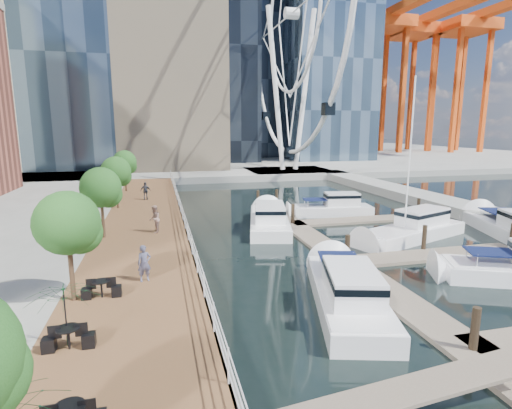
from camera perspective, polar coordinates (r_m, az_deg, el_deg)
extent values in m
plane|color=black|center=(17.06, 15.87, -17.68)|extent=(520.00, 520.00, 0.00)
cube|color=brown|center=(28.94, -15.82, -4.64)|extent=(6.00, 60.00, 1.00)
cube|color=#595954|center=(28.96, -9.87, -4.37)|extent=(0.25, 60.00, 1.00)
cube|color=gray|center=(115.42, -9.96, 6.98)|extent=(200.00, 114.00, 1.00)
cube|color=gray|center=(43.69, 25.94, -0.16)|extent=(4.00, 60.00, 1.00)
cube|color=gray|center=(68.87, 4.74, 4.57)|extent=(14.00, 12.00, 1.00)
cube|color=#6D6051|center=(26.52, 10.90, -6.74)|extent=(2.00, 32.00, 0.20)
cube|color=#6D6051|center=(27.94, 23.99, -6.60)|extent=(12.00, 2.00, 0.20)
cube|color=#6D6051|center=(36.04, 14.32, -2.19)|extent=(12.00, 2.00, 0.20)
cylinder|color=white|center=(67.96, 2.84, 15.91)|extent=(0.80, 0.80, 26.00)
cylinder|color=white|center=(69.54, 6.95, 15.73)|extent=(0.80, 0.80, 26.00)
torus|color=white|center=(70.77, 5.10, 25.55)|extent=(0.70, 44.70, 44.70)
cylinder|color=#3F2B1C|center=(18.26, -24.84, -8.82)|extent=(0.20, 0.20, 2.40)
sphere|color=#265B1E|center=(17.70, -25.38, -2.39)|extent=(2.60, 2.60, 2.60)
cylinder|color=#3F2B1C|center=(27.78, -21.02, -1.99)|extent=(0.20, 0.20, 2.40)
sphere|color=#265B1E|center=(27.41, -21.32, 2.30)|extent=(2.60, 2.60, 2.60)
cylinder|color=#3F2B1C|center=(37.55, -19.19, 1.33)|extent=(0.20, 0.20, 2.40)
sphere|color=#265B1E|center=(37.28, -19.39, 4.51)|extent=(2.60, 2.60, 2.60)
cylinder|color=#3F2B1C|center=(47.41, -18.11, 3.27)|extent=(0.20, 0.20, 2.40)
sphere|color=#265B1E|center=(47.20, -18.26, 5.80)|extent=(2.60, 2.60, 2.60)
imported|color=#53526E|center=(19.43, -15.68, -8.09)|extent=(0.71, 0.56, 1.72)
imported|color=gray|center=(28.02, -14.30, -2.03)|extent=(0.80, 0.98, 1.88)
imported|color=#30323D|center=(41.17, -15.49, 1.89)|extent=(1.09, 0.60, 1.76)
imported|color=#103D1B|center=(14.73, -25.55, -14.23)|extent=(2.86, 2.89, 2.11)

